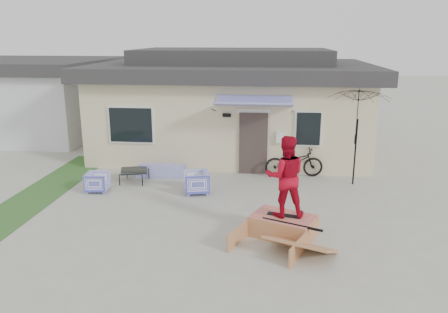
# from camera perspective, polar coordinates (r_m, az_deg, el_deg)

# --- Properties ---
(ground) EXTENTS (90.00, 90.00, 0.00)m
(ground) POSITION_cam_1_polar(r_m,az_deg,el_deg) (11.18, -2.56, -8.83)
(ground) COLOR #A3A395
(ground) RESTS_ON ground
(grass_strip) EXTENTS (1.40, 8.00, 0.01)m
(grass_strip) POSITION_cam_1_polar(r_m,az_deg,el_deg) (14.59, -21.97, -4.09)
(grass_strip) COLOR #2D5826
(grass_strip) RESTS_ON ground
(house) EXTENTS (10.80, 8.49, 4.10)m
(house) POSITION_cam_1_polar(r_m,az_deg,el_deg) (18.33, 1.18, 7.02)
(house) COLOR beige
(house) RESTS_ON ground
(neighbor_house) EXTENTS (8.60, 7.60, 3.50)m
(neighbor_house) POSITION_cam_1_polar(r_m,az_deg,el_deg) (23.61, -24.84, 7.09)
(neighbor_house) COLOR silver
(neighbor_house) RESTS_ON ground
(loveseat) EXTENTS (1.63, 0.60, 0.62)m
(loveseat) POSITION_cam_1_polar(r_m,az_deg,el_deg) (15.06, -8.08, -1.30)
(loveseat) COLOR #343BB9
(loveseat) RESTS_ON ground
(armchair_left) EXTENTS (0.66, 0.70, 0.66)m
(armchair_left) POSITION_cam_1_polar(r_m,az_deg,el_deg) (13.93, -15.91, -3.02)
(armchair_left) COLOR #343BB9
(armchair_left) RESTS_ON ground
(armchair_right) EXTENTS (0.84, 0.87, 0.74)m
(armchair_right) POSITION_cam_1_polar(r_m,az_deg,el_deg) (13.26, -3.57, -3.18)
(armchair_right) COLOR #343BB9
(armchair_right) RESTS_ON ground
(coffee_table) EXTENTS (1.02, 1.02, 0.41)m
(coffee_table) POSITION_cam_1_polar(r_m,az_deg,el_deg) (14.56, -11.41, -2.47)
(coffee_table) COLOR black
(coffee_table) RESTS_ON ground
(bicycle) EXTENTS (2.00, 0.91, 1.24)m
(bicycle) POSITION_cam_1_polar(r_m,az_deg,el_deg) (14.92, 8.98, -0.26)
(bicycle) COLOR black
(bicycle) RESTS_ON ground
(patio_umbrella) EXTENTS (2.38, 2.29, 2.20)m
(patio_umbrella) POSITION_cam_1_polar(r_m,az_deg,el_deg) (14.29, 16.68, 3.26)
(patio_umbrella) COLOR black
(patio_umbrella) RESTS_ON ground
(skate_ramp) EXTENTS (2.04, 2.29, 0.47)m
(skate_ramp) POSITION_cam_1_polar(r_m,az_deg,el_deg) (10.66, 7.56, -8.80)
(skate_ramp) COLOR #B17447
(skate_ramp) RESTS_ON ground
(skateboard) EXTENTS (0.82, 0.38, 0.05)m
(skateboard) POSITION_cam_1_polar(r_m,az_deg,el_deg) (10.60, 7.70, -7.42)
(skateboard) COLOR black
(skateboard) RESTS_ON skate_ramp
(skater) EXTENTS (1.00, 0.82, 1.90)m
(skater) POSITION_cam_1_polar(r_m,az_deg,el_deg) (10.26, 7.89, -2.38)
(skater) COLOR #AD091E
(skater) RESTS_ON skateboard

